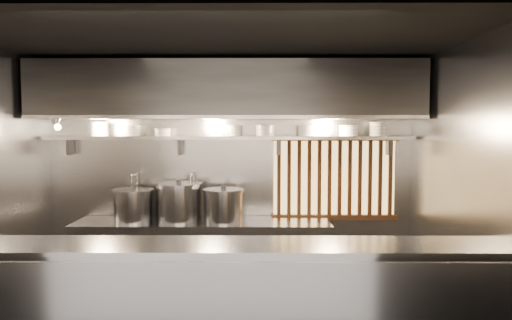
{
  "coord_description": "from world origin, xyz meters",
  "views": [
    {
      "loc": [
        0.36,
        -4.7,
        2.03
      ],
      "look_at": [
        0.33,
        0.55,
        1.67
      ],
      "focal_mm": 35.0,
      "sensor_mm": 36.0,
      "label": 1
    }
  ],
  "objects_px": {
    "heat_lamp": "(56,122)",
    "stock_pot_right": "(224,205)",
    "stock_pot_mid": "(179,202)",
    "stock_pot_left": "(133,205)",
    "pendant_bulb": "(220,131)"
  },
  "relations": [
    {
      "from": "stock_pot_left",
      "to": "stock_pot_right",
      "type": "distance_m",
      "value": 1.07
    },
    {
      "from": "pendant_bulb",
      "to": "stock_pot_left",
      "type": "height_order",
      "value": "pendant_bulb"
    },
    {
      "from": "stock_pot_right",
      "to": "pendant_bulb",
      "type": "bearing_deg",
      "value": 114.94
    },
    {
      "from": "stock_pot_mid",
      "to": "stock_pot_right",
      "type": "distance_m",
      "value": 0.54
    },
    {
      "from": "pendant_bulb",
      "to": "stock_pot_mid",
      "type": "bearing_deg",
      "value": -172.46
    },
    {
      "from": "heat_lamp",
      "to": "pendant_bulb",
      "type": "relative_size",
      "value": 1.87
    },
    {
      "from": "stock_pot_left",
      "to": "stock_pot_mid",
      "type": "relative_size",
      "value": 0.68
    },
    {
      "from": "heat_lamp",
      "to": "stock_pot_right",
      "type": "height_order",
      "value": "heat_lamp"
    },
    {
      "from": "heat_lamp",
      "to": "stock_pot_left",
      "type": "distance_m",
      "value": 1.28
    },
    {
      "from": "pendant_bulb",
      "to": "stock_pot_left",
      "type": "distance_m",
      "value": 1.34
    },
    {
      "from": "heat_lamp",
      "to": "stock_pot_right",
      "type": "xyz_separation_m",
      "value": [
        1.85,
        0.24,
        -0.97
      ]
    },
    {
      "from": "heat_lamp",
      "to": "stock_pot_mid",
      "type": "xyz_separation_m",
      "value": [
        1.32,
        0.29,
        -0.94
      ]
    },
    {
      "from": "pendant_bulb",
      "to": "stock_pot_left",
      "type": "relative_size",
      "value": 0.37
    },
    {
      "from": "stock_pot_left",
      "to": "stock_pot_right",
      "type": "relative_size",
      "value": 0.76
    },
    {
      "from": "stock_pot_right",
      "to": "stock_pot_mid",
      "type": "bearing_deg",
      "value": 174.81
    }
  ]
}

